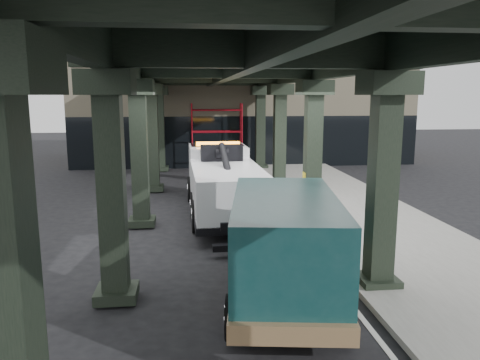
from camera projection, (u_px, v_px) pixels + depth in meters
ground at (246, 241)px, 14.66m from camera, size 90.00×90.00×0.00m
sidewalk at (362, 218)px, 17.10m from camera, size 5.00×40.00×0.15m
lane_stripe at (286, 222)px, 16.80m from camera, size 0.12×38.00×0.01m
viaduct at (227, 66)px, 15.59m from camera, size 7.40×32.00×6.40m
building at (239, 102)px, 33.72m from camera, size 22.00×10.00×8.00m
scaffolding at (217, 135)px, 28.60m from camera, size 3.08×0.88×4.00m
tow_truck at (223, 180)px, 17.68m from camera, size 2.70×8.43×2.74m
towed_van at (284, 242)px, 10.34m from camera, size 3.07×6.15×2.39m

